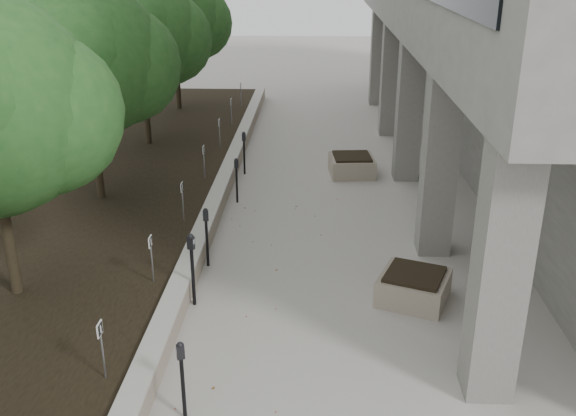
% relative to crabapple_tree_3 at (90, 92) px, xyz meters
% --- Properties ---
extents(retaining_wall, '(0.39, 26.00, 0.50)m').
position_rel_crabapple_tree_3_xyz_m(retaining_wall, '(2.97, 1.00, -2.87)').
color(retaining_wall, tan).
rests_on(retaining_wall, ground).
extents(planting_bed, '(7.00, 26.00, 0.40)m').
position_rel_crabapple_tree_3_xyz_m(planting_bed, '(-0.70, 1.00, -2.92)').
color(planting_bed, black).
rests_on(planting_bed, ground).
extents(crabapple_tree_3, '(4.60, 4.00, 5.44)m').
position_rel_crabapple_tree_3_xyz_m(crabapple_tree_3, '(0.00, 0.00, 0.00)').
color(crabapple_tree_3, '#21511F').
rests_on(crabapple_tree_3, planting_bed).
extents(crabapple_tree_4, '(4.60, 4.00, 5.44)m').
position_rel_crabapple_tree_3_xyz_m(crabapple_tree_4, '(0.00, 5.00, 0.00)').
color(crabapple_tree_4, '#21511F').
rests_on(crabapple_tree_4, planting_bed).
extents(crabapple_tree_5, '(4.60, 4.00, 5.44)m').
position_rel_crabapple_tree_3_xyz_m(crabapple_tree_5, '(0.00, 10.00, 0.00)').
color(crabapple_tree_5, '#21511F').
rests_on(crabapple_tree_5, planting_bed).
extents(parking_sign_2, '(0.04, 0.22, 0.96)m').
position_rel_crabapple_tree_3_xyz_m(parking_sign_2, '(2.45, -7.50, -2.24)').
color(parking_sign_2, black).
rests_on(parking_sign_2, planting_bed).
extents(parking_sign_3, '(0.04, 0.22, 0.96)m').
position_rel_crabapple_tree_3_xyz_m(parking_sign_3, '(2.45, -4.50, -2.24)').
color(parking_sign_3, black).
rests_on(parking_sign_3, planting_bed).
extents(parking_sign_4, '(0.04, 0.22, 0.96)m').
position_rel_crabapple_tree_3_xyz_m(parking_sign_4, '(2.45, -1.50, -2.24)').
color(parking_sign_4, black).
rests_on(parking_sign_4, planting_bed).
extents(parking_sign_5, '(0.04, 0.22, 0.96)m').
position_rel_crabapple_tree_3_xyz_m(parking_sign_5, '(2.45, 1.50, -2.24)').
color(parking_sign_5, black).
rests_on(parking_sign_5, planting_bed).
extents(parking_sign_6, '(0.04, 0.22, 0.96)m').
position_rel_crabapple_tree_3_xyz_m(parking_sign_6, '(2.45, 4.50, -2.24)').
color(parking_sign_6, black).
rests_on(parking_sign_6, planting_bed).
extents(parking_sign_7, '(0.04, 0.22, 0.96)m').
position_rel_crabapple_tree_3_xyz_m(parking_sign_7, '(2.45, 7.50, -2.24)').
color(parking_sign_7, black).
rests_on(parking_sign_7, planting_bed).
extents(parking_sign_8, '(0.04, 0.22, 0.96)m').
position_rel_crabapple_tree_3_xyz_m(parking_sign_8, '(2.45, 10.50, -2.24)').
color(parking_sign_8, black).
rests_on(parking_sign_8, planting_bed).
extents(parking_meter_1, '(0.15, 0.13, 1.29)m').
position_rel_crabapple_tree_3_xyz_m(parking_meter_1, '(3.69, -7.84, -2.47)').
color(parking_meter_1, black).
rests_on(parking_meter_1, ground).
extents(parking_meter_2, '(0.15, 0.12, 1.34)m').
position_rel_crabapple_tree_3_xyz_m(parking_meter_2, '(3.25, -3.00, -2.45)').
color(parking_meter_2, black).
rests_on(parking_meter_2, ground).
extents(parking_meter_3, '(0.17, 0.15, 1.49)m').
position_rel_crabapple_tree_3_xyz_m(parking_meter_3, '(3.25, -4.64, -2.37)').
color(parking_meter_3, black).
rests_on(parking_meter_3, ground).
extents(parking_meter_4, '(0.14, 0.12, 1.25)m').
position_rel_crabapple_tree_3_xyz_m(parking_meter_4, '(3.44, 0.75, -2.49)').
color(parking_meter_4, black).
rests_on(parking_meter_4, ground).
extents(parking_meter_5, '(0.14, 0.11, 1.33)m').
position_rel_crabapple_tree_3_xyz_m(parking_meter_5, '(3.38, 3.11, -2.46)').
color(parking_meter_5, black).
rests_on(parking_meter_5, ground).
extents(planter_front, '(1.61, 1.61, 0.58)m').
position_rel_crabapple_tree_3_xyz_m(planter_front, '(7.47, -4.26, -2.83)').
color(planter_front, tan).
rests_on(planter_front, ground).
extents(planter_back, '(1.41, 1.41, 0.61)m').
position_rel_crabapple_tree_3_xyz_m(planter_back, '(6.63, 3.23, -2.82)').
color(planter_back, tan).
rests_on(planter_back, ground).
extents(berry_scatter, '(3.30, 14.10, 0.02)m').
position_rel_crabapple_tree_3_xyz_m(berry_scatter, '(4.70, -3.00, -3.11)').
color(berry_scatter, maroon).
rests_on(berry_scatter, ground).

